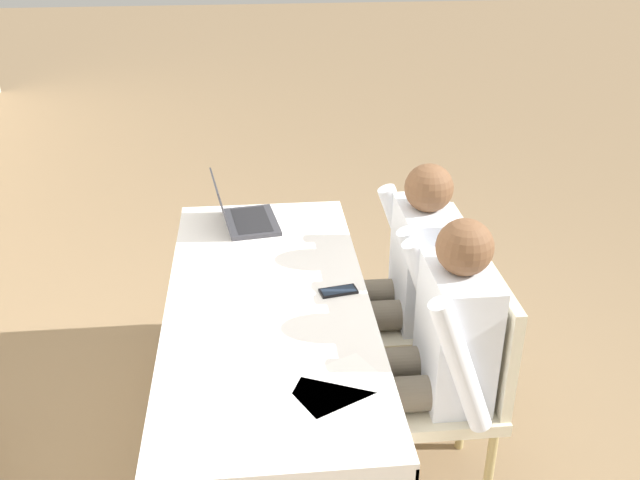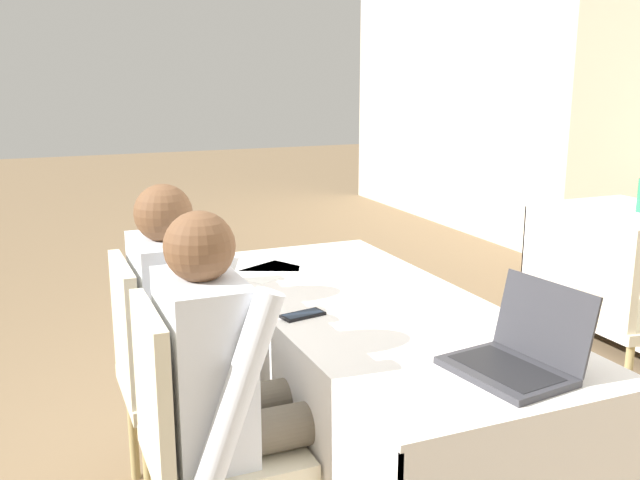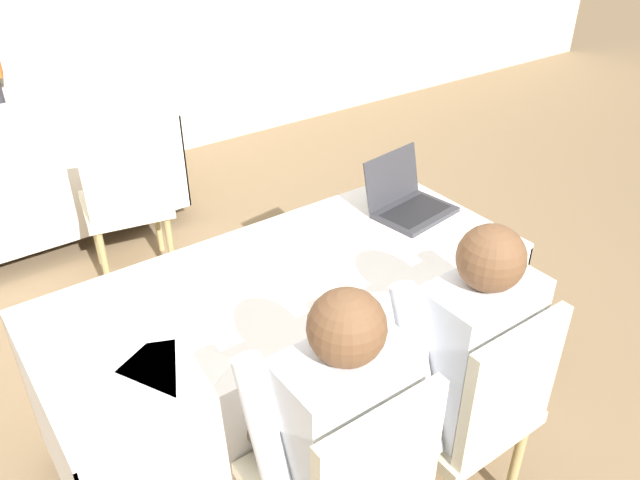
{
  "view_description": "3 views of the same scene",
  "coord_description": "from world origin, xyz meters",
  "px_view_note": "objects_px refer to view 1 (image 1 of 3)",
  "views": [
    {
      "loc": [
        -2.35,
        0.03,
        2.2
      ],
      "look_at": [
        0.0,
        -0.2,
        0.99
      ],
      "focal_mm": 40.0,
      "sensor_mm": 36.0,
      "label": 1
    },
    {
      "loc": [
        2.14,
        -1.11,
        1.54
      ],
      "look_at": [
        0.0,
        -0.2,
        0.99
      ],
      "focal_mm": 40.0,
      "sensor_mm": 36.0,
      "label": 2
    },
    {
      "loc": [
        -1.0,
        -1.58,
        2.05
      ],
      "look_at": [
        0.0,
        -0.2,
        0.99
      ],
      "focal_mm": 35.0,
      "sensor_mm": 36.0,
      "label": 3
    }
  ],
  "objects_px": {
    "laptop": "(242,216)",
    "cell_phone": "(338,291)",
    "chair_near_right": "(426,306)",
    "person_checkered_shirt": "(434,346)",
    "chair_near_left": "(458,380)",
    "person_white_shirt": "(405,276)"
  },
  "relations": [
    {
      "from": "cell_phone",
      "to": "person_checkered_shirt",
      "type": "relative_size",
      "value": 0.13
    },
    {
      "from": "chair_near_left",
      "to": "person_checkered_shirt",
      "type": "height_order",
      "value": "person_checkered_shirt"
    },
    {
      "from": "chair_near_left",
      "to": "chair_near_right",
      "type": "relative_size",
      "value": 1.0
    },
    {
      "from": "cell_phone",
      "to": "laptop",
      "type": "bearing_deg",
      "value": 19.06
    },
    {
      "from": "chair_near_left",
      "to": "person_white_shirt",
      "type": "height_order",
      "value": "person_white_shirt"
    },
    {
      "from": "chair_near_left",
      "to": "person_checkered_shirt",
      "type": "bearing_deg",
      "value": -90.0
    },
    {
      "from": "laptop",
      "to": "chair_near_left",
      "type": "height_order",
      "value": "laptop"
    },
    {
      "from": "laptop",
      "to": "person_checkered_shirt",
      "type": "relative_size",
      "value": 0.31
    },
    {
      "from": "person_white_shirt",
      "to": "cell_phone",
      "type": "bearing_deg",
      "value": -54.08
    },
    {
      "from": "laptop",
      "to": "chair_near_left",
      "type": "distance_m",
      "value": 1.26
    },
    {
      "from": "chair_near_left",
      "to": "chair_near_right",
      "type": "distance_m",
      "value": 0.52
    },
    {
      "from": "laptop",
      "to": "chair_near_right",
      "type": "relative_size",
      "value": 0.39
    },
    {
      "from": "cell_phone",
      "to": "chair_near_right",
      "type": "bearing_deg",
      "value": -72.18
    },
    {
      "from": "chair_near_right",
      "to": "person_checkered_shirt",
      "type": "relative_size",
      "value": 0.78
    },
    {
      "from": "laptop",
      "to": "cell_phone",
      "type": "xyz_separation_m",
      "value": [
        -0.65,
        -0.37,
        -0.04
      ]
    },
    {
      "from": "cell_phone",
      "to": "chair_near_left",
      "type": "distance_m",
      "value": 0.56
    },
    {
      "from": "chair_near_right",
      "to": "person_checkered_shirt",
      "type": "distance_m",
      "value": 0.55
    },
    {
      "from": "laptop",
      "to": "chair_near_left",
      "type": "relative_size",
      "value": 0.39
    },
    {
      "from": "chair_near_left",
      "to": "person_checkered_shirt",
      "type": "relative_size",
      "value": 0.78
    },
    {
      "from": "cell_phone",
      "to": "person_white_shirt",
      "type": "xyz_separation_m",
      "value": [
        0.23,
        -0.32,
        -0.08
      ]
    },
    {
      "from": "person_checkered_shirt",
      "to": "person_white_shirt",
      "type": "distance_m",
      "value": 0.52
    },
    {
      "from": "chair_near_right",
      "to": "person_white_shirt",
      "type": "bearing_deg",
      "value": -90.0
    }
  ]
}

